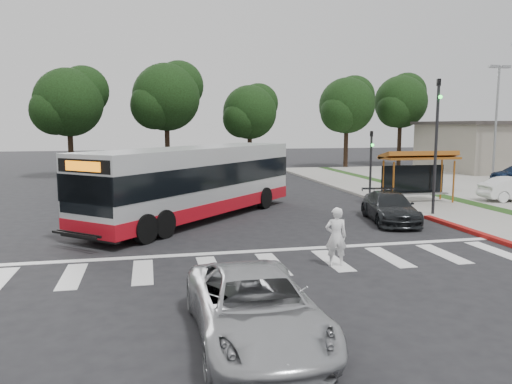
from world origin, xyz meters
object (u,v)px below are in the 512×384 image
object	(u,v)px
dark_sedan	(390,207)
silver_suv_south	(255,307)
pedestrian	(336,237)
transit_bus	(196,183)

from	to	relation	value
dark_sedan	silver_suv_south	xyz separation A→B (m)	(-8.59, -10.99, 0.05)
dark_sedan	silver_suv_south	distance (m)	13.95
pedestrian	silver_suv_south	size ratio (longest dim) A/B	0.36
pedestrian	dark_sedan	distance (m)	7.93
pedestrian	silver_suv_south	distance (m)	6.03
transit_bus	pedestrian	world-z (taller)	transit_bus
dark_sedan	transit_bus	bearing A→B (deg)	174.48
transit_bus	pedestrian	size ratio (longest dim) A/B	6.98
silver_suv_south	dark_sedan	bearing A→B (deg)	51.78
transit_bus	dark_sedan	xyz separation A→B (m)	(8.46, -2.62, -1.00)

